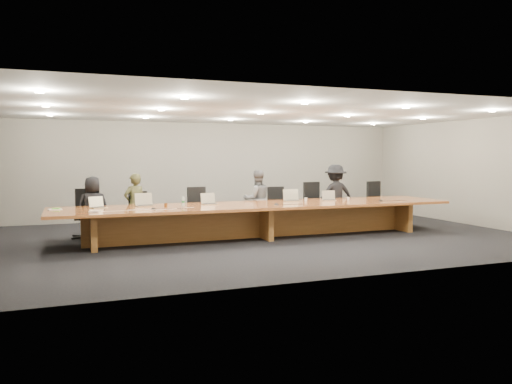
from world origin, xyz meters
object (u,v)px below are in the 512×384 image
laptop_e (329,195)px  chair_far_right (379,201)px  chair_mid_left (200,209)px  laptop_a (98,202)px  laptop_d (292,195)px  av_box (94,212)px  conference_table (261,214)px  paper_cup_far (348,199)px  amber_mug (166,205)px  chair_left (141,213)px  paper_cup_near (306,199)px  mic_left (153,208)px  person_b (135,205)px  laptop_c (210,199)px  person_c (257,199)px  laptop_b (145,199)px  chair_far_left (86,213)px  chair_mid_right (279,207)px  person_d (335,195)px  water_bottle (183,202)px  mic_center (277,204)px  mic_right (381,200)px  chair_right (317,203)px  person_a (93,207)px

laptop_e → chair_far_right: bearing=44.9°
chair_mid_left → laptop_a: 2.51m
laptop_d → av_box: 4.65m
conference_table → paper_cup_far: size_ratio=117.42×
laptop_e → amber_mug: size_ratio=3.70×
conference_table → chair_left: 2.76m
av_box → paper_cup_near: bearing=3.5°
chair_left → paper_cup_near: 3.87m
chair_mid_left → mic_left: size_ratio=9.74×
person_b → paper_cup_near: (3.88, -0.92, 0.08)m
mic_left → laptop_c: bearing=23.7°
person_c → av_box: person_c is taller
laptop_d → paper_cup_near: 0.34m
person_b → person_c: size_ratio=0.97×
laptop_b → paper_cup_far: bearing=-8.4°
chair_mid_left → laptop_a: size_ratio=3.56×
chair_far_right → laptop_a: (-7.51, -0.95, 0.30)m
chair_far_left → chair_mid_right: size_ratio=1.06×
person_b → paper_cup_near: bearing=146.2°
person_d → paper_cup_far: 0.99m
mic_left → person_d: bearing=15.6°
water_bottle → mic_left: 0.78m
water_bottle → av_box: water_bottle is taller
paper_cup_far → person_d: bearing=78.7°
paper_cup_far → mic_center: 2.13m
amber_mug → chair_far_right: bearing=11.5°
person_b → person_c: (3.02, 0.08, 0.02)m
amber_mug → mic_center: size_ratio=0.65×
water_bottle → mic_center: size_ratio=1.52×
chair_far_left → mic_right: bearing=-9.7°
conference_table → laptop_d: bearing=23.0°
conference_table → water_bottle: (-1.74, 0.09, 0.33)m
amber_mug → mic_left: 0.46m
chair_right → laptop_d: (-1.09, -0.83, 0.31)m
laptop_a → mic_center: bearing=-33.1°
mic_right → chair_right: bearing=119.8°
paper_cup_far → chair_left: bearing=167.8°
person_d → laptop_a: person_d is taller
chair_left → mic_right: chair_left is taller
laptop_a → laptop_b: laptop_b is taller
person_d → paper_cup_near: size_ratio=18.77×
person_a → person_c: size_ratio=0.93×
paper_cup_near → conference_table: bearing=-168.1°
laptop_b → amber_mug: 0.52m
chair_mid_left → amber_mug: bearing=-140.6°
chair_far_left → laptop_d: size_ratio=3.01×
water_bottle → paper_cup_far: water_bottle is taller
person_b → water_bottle: (0.88, -1.09, 0.13)m
laptop_b → laptop_c: 1.41m
mic_left → laptop_b: bearing=95.7°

